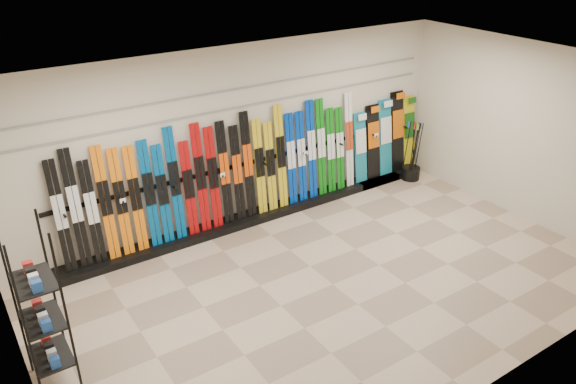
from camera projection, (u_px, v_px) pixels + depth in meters
floor at (333, 284)px, 8.05m from camera, size 8.00×8.00×0.00m
back_wall at (243, 135)px, 9.25m from camera, size 8.00×0.00×8.00m
left_wall at (10, 292)px, 5.39m from camera, size 0.00×5.00×5.00m
right_wall at (525, 132)px, 9.38m from camera, size 0.00×5.00×5.00m
ceiling at (342, 78)px, 6.73m from camera, size 8.00×8.00×0.00m
ski_rack_base at (263, 214)px, 9.84m from camera, size 8.00×0.40×0.12m
skis at (225, 175)px, 9.14m from camera, size 5.38×0.23×1.82m
snowboards at (386, 138)px, 10.98m from camera, size 1.56×0.25×1.59m
accessory_rack at (40, 308)px, 5.96m from camera, size 0.40×0.60×2.01m
pole_bin at (411, 173)px, 11.25m from camera, size 0.36×0.36×0.25m
ski_poles at (413, 151)px, 10.99m from camera, size 0.23×0.25×1.18m
slatwall_rail_0 at (242, 107)px, 9.02m from camera, size 7.60×0.02×0.03m
slatwall_rail_1 at (242, 88)px, 8.89m from camera, size 7.60×0.02×0.03m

